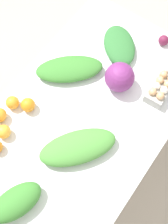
% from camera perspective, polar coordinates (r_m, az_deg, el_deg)
% --- Properties ---
extents(ground_plane, '(8.00, 8.00, 0.00)m').
position_cam_1_polar(ground_plane, '(2.32, 0.00, -7.80)').
color(ground_plane, '#B2A899').
extents(dining_table, '(1.42, 0.84, 0.75)m').
position_cam_1_polar(dining_table, '(1.70, 0.00, -1.65)').
color(dining_table, silver).
rests_on(dining_table, ground_plane).
extents(cabbage_purple, '(0.16, 0.16, 0.16)m').
position_cam_1_polar(cabbage_purple, '(1.63, 6.52, 6.35)').
color(cabbage_purple, '#7A2D75').
rests_on(cabbage_purple, dining_table).
extents(egg_carton, '(0.24, 0.11, 0.09)m').
position_cam_1_polar(egg_carton, '(1.69, 14.16, 4.84)').
color(egg_carton, '#A8A8A3').
rests_on(egg_carton, dining_table).
extents(greens_bunch_scallion, '(0.28, 0.21, 0.10)m').
position_cam_1_polar(greens_bunch_scallion, '(1.47, -12.31, -15.82)').
color(greens_bunch_scallion, '#3D8433').
rests_on(greens_bunch_scallion, dining_table).
extents(greens_bunch_chard, '(0.40, 0.36, 0.09)m').
position_cam_1_polar(greens_bunch_chard, '(1.50, -1.13, -6.47)').
color(greens_bunch_chard, '#4C933D').
rests_on(greens_bunch_chard, dining_table).
extents(greens_bunch_dandelion, '(0.32, 0.31, 0.06)m').
position_cam_1_polar(greens_bunch_dandelion, '(1.80, 6.48, 12.01)').
color(greens_bunch_dandelion, '#337538').
rests_on(greens_bunch_dandelion, dining_table).
extents(greens_bunch_beet_tops, '(0.36, 0.38, 0.07)m').
position_cam_1_polar(greens_bunch_beet_tops, '(1.70, -2.69, 7.86)').
color(greens_bunch_beet_tops, '#3D8433').
rests_on(greens_bunch_beet_tops, dining_table).
extents(beet_root, '(0.06, 0.06, 0.06)m').
position_cam_1_polar(beet_root, '(1.86, 14.35, 12.58)').
color(beet_root, maroon).
rests_on(beet_root, dining_table).
extents(orange_1, '(0.07, 0.07, 0.07)m').
position_cam_1_polar(orange_1, '(1.64, -12.95, 1.69)').
color(orange_1, orange).
rests_on(orange_1, dining_table).
extents(orange_3, '(0.07, 0.07, 0.07)m').
position_cam_1_polar(orange_3, '(1.59, -14.49, -3.50)').
color(orange_3, '#F9A833').
rests_on(orange_3, dining_table).
extents(orange_5, '(0.07, 0.07, 0.07)m').
position_cam_1_polar(orange_5, '(1.62, -10.21, 1.29)').
color(orange_5, orange).
rests_on(orange_5, dining_table).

